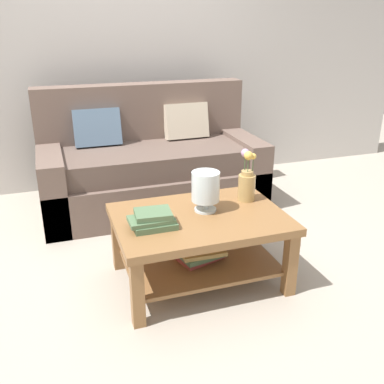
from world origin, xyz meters
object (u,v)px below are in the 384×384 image
at_px(couch, 151,166).
at_px(glass_hurricane_vase, 206,188).
at_px(coffee_table, 200,235).
at_px(flower_pitcher, 247,182).
at_px(book_stack_main, 153,220).

xyz_separation_m(couch, glass_hurricane_vase, (0.05, -1.29, 0.26)).
relative_size(coffee_table, flower_pitcher, 3.02).
bearing_deg(book_stack_main, flower_pitcher, 16.23).
xyz_separation_m(book_stack_main, glass_hurricane_vase, (0.37, 0.12, 0.11)).
bearing_deg(glass_hurricane_vase, coffee_table, -134.53).
height_order(couch, flower_pitcher, couch).
xyz_separation_m(couch, coffee_table, (-0.01, -1.35, -0.03)).
distance_m(couch, book_stack_main, 1.46).
height_order(coffee_table, glass_hurricane_vase, glass_hurricane_vase).
height_order(coffee_table, book_stack_main, book_stack_main).
relative_size(book_stack_main, flower_pitcher, 0.78).
bearing_deg(glass_hurricane_vase, book_stack_main, -161.48).
bearing_deg(couch, glass_hurricane_vase, -87.78).
relative_size(book_stack_main, glass_hurricane_vase, 1.06).
height_order(glass_hurricane_vase, flower_pitcher, flower_pitcher).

